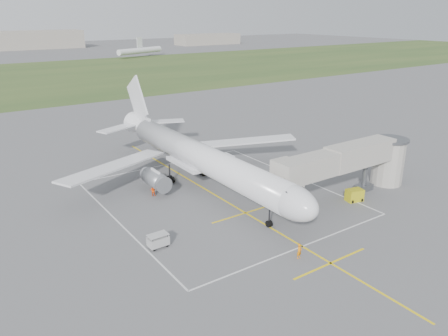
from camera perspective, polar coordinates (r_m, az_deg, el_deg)
ground at (r=62.10m, az=-2.76°, el=-2.61°), size 700.00×700.00×0.00m
grass_strip at (r=183.03m, az=-25.18°, el=10.44°), size 700.00×120.00×0.02m
apron_markings at (r=57.62m, az=0.31°, el=-4.41°), size 28.20×60.00×0.01m
airliner at (r=61.18m, az=-3.19°, el=1.42°), size 38.93×46.75×13.52m
jet_bridge at (r=60.89m, az=16.82°, el=0.84°), size 23.40×5.00×7.20m
gpu_unit at (r=60.09m, az=16.67°, el=-3.42°), size 2.41×1.92×1.61m
baggage_cart at (r=47.22m, az=-8.60°, el=-9.37°), size 2.17×1.33×1.49m
ramp_worker_nose at (r=45.39m, az=9.81°, el=-10.64°), size 0.65×0.48×1.63m
ramp_worker_wing at (r=59.92m, az=-9.25°, el=-2.88°), size 0.98×0.96×1.59m
distant_aircraft at (r=216.97m, az=-27.10°, el=12.29°), size 176.54×57.30×8.85m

